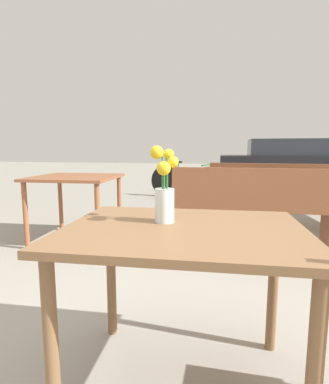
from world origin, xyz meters
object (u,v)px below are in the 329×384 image
at_px(flower_vase, 164,194).
at_px(bench_far, 251,207).
at_px(table_front, 184,250).
at_px(table_back, 76,185).
at_px(bench_near, 272,193).
at_px(bicycle, 186,181).
at_px(parked_car, 284,162).

height_order(flower_vase, bench_far, flower_vase).
distance_m(table_front, table_back, 2.38).
distance_m(flower_vase, bench_near, 2.93).
bearing_deg(table_back, bench_far, -0.78).
relative_size(table_front, bench_near, 0.62).
xyz_separation_m(table_front, flower_vase, (-0.09, 0.06, 0.23)).
relative_size(bicycle, parked_car, 0.40).
bearing_deg(table_back, bench_near, 23.31).
height_order(table_front, bicycle, bicycle).
height_order(flower_vase, bench_near, flower_vase).
distance_m(flower_vase, parked_car, 9.09).
xyz_separation_m(flower_vase, parked_car, (2.12, 8.84, -0.21)).
distance_m(flower_vase, bench_far, 1.90).
height_order(table_front, table_back, table_back).
height_order(table_front, flower_vase, flower_vase).
xyz_separation_m(flower_vase, bicycle, (-0.54, 5.03, -0.49)).
relative_size(table_back, parked_car, 0.24).
bearing_deg(table_front, bench_far, 76.84).
distance_m(bench_far, bicycle, 3.42).
height_order(bench_near, table_back, bench_near).
bearing_deg(bench_near, bicycle, 121.88).
height_order(bicycle, parked_car, parked_car).
bearing_deg(table_back, parked_car, 63.56).
xyz_separation_m(table_back, parked_car, (3.49, 7.02, -0.00)).
height_order(bench_far, parked_car, parked_car).
bearing_deg(flower_vase, parked_car, 76.51).
bearing_deg(bench_near, table_front, -105.18).
height_order(bench_near, bicycle, bench_near).
distance_m(table_front, parked_car, 9.13).
relative_size(table_front, bicycle, 0.63).
height_order(table_front, bench_near, bench_near).
xyz_separation_m(table_front, bench_near, (0.77, 2.84, -0.15)).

